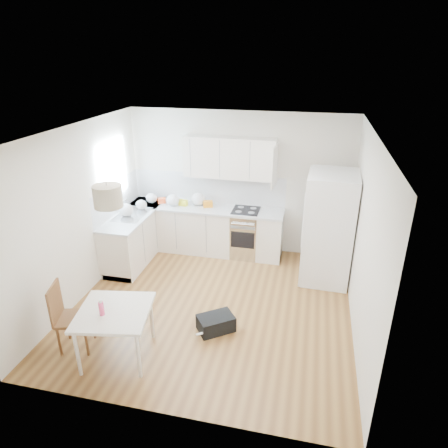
% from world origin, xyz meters
% --- Properties ---
extents(floor, '(4.20, 4.20, 0.00)m').
position_xyz_m(floor, '(0.00, 0.00, 0.00)').
color(floor, brown).
rests_on(floor, ground).
extents(ceiling, '(4.20, 4.20, 0.00)m').
position_xyz_m(ceiling, '(0.00, 0.00, 2.70)').
color(ceiling, white).
rests_on(ceiling, wall_back).
extents(wall_back, '(4.20, 0.00, 4.20)m').
position_xyz_m(wall_back, '(0.00, 2.10, 1.35)').
color(wall_back, silver).
rests_on(wall_back, floor).
extents(wall_left, '(0.00, 4.20, 4.20)m').
position_xyz_m(wall_left, '(-2.10, 0.00, 1.35)').
color(wall_left, silver).
rests_on(wall_left, floor).
extents(wall_right, '(0.00, 4.20, 4.20)m').
position_xyz_m(wall_right, '(2.10, 0.00, 1.35)').
color(wall_right, silver).
rests_on(wall_right, floor).
extents(window_glassblock, '(0.02, 1.00, 1.00)m').
position_xyz_m(window_glassblock, '(-2.09, 1.15, 1.75)').
color(window_glassblock, '#BFE0F9').
rests_on(window_glassblock, wall_left).
extents(cabinets_back, '(3.00, 0.60, 0.88)m').
position_xyz_m(cabinets_back, '(-0.60, 1.80, 0.44)').
color(cabinets_back, silver).
rests_on(cabinets_back, floor).
extents(cabinets_left, '(0.60, 1.80, 0.88)m').
position_xyz_m(cabinets_left, '(-1.80, 1.20, 0.44)').
color(cabinets_left, silver).
rests_on(cabinets_left, floor).
extents(counter_back, '(3.02, 0.64, 0.04)m').
position_xyz_m(counter_back, '(-0.60, 1.80, 0.90)').
color(counter_back, '#B7BABC').
rests_on(counter_back, cabinets_back).
extents(counter_left, '(0.64, 1.82, 0.04)m').
position_xyz_m(counter_left, '(-1.80, 1.20, 0.90)').
color(counter_left, '#B7BABC').
rests_on(counter_left, cabinets_left).
extents(backsplash_back, '(3.00, 0.01, 0.58)m').
position_xyz_m(backsplash_back, '(-0.60, 2.09, 1.21)').
color(backsplash_back, silver).
rests_on(backsplash_back, wall_back).
extents(backsplash_left, '(0.01, 1.80, 0.58)m').
position_xyz_m(backsplash_left, '(-2.09, 1.20, 1.21)').
color(backsplash_left, silver).
rests_on(backsplash_left, wall_left).
extents(upper_cabinets, '(1.70, 0.32, 0.75)m').
position_xyz_m(upper_cabinets, '(-0.15, 1.94, 1.88)').
color(upper_cabinets, silver).
rests_on(upper_cabinets, wall_back).
extents(range_oven, '(0.50, 0.61, 0.88)m').
position_xyz_m(range_oven, '(0.20, 1.80, 0.44)').
color(range_oven, silver).
rests_on(range_oven, floor).
extents(sink, '(0.50, 0.80, 0.16)m').
position_xyz_m(sink, '(-1.80, 1.15, 0.92)').
color(sink, silver).
rests_on(sink, counter_left).
extents(refrigerator, '(0.93, 0.98, 1.89)m').
position_xyz_m(refrigerator, '(1.71, 1.28, 0.94)').
color(refrigerator, white).
rests_on(refrigerator, floor).
extents(dining_table, '(1.02, 1.02, 0.70)m').
position_xyz_m(dining_table, '(-0.92, -1.35, 0.62)').
color(dining_table, beige).
rests_on(dining_table, floor).
extents(dining_chair, '(0.50, 0.50, 0.96)m').
position_xyz_m(dining_chair, '(-1.52, -1.33, 0.48)').
color(dining_chair, '#4B2B16').
rests_on(dining_chair, floor).
extents(drink_bottle, '(0.07, 0.07, 0.22)m').
position_xyz_m(drink_bottle, '(-1.01, -1.46, 0.80)').
color(drink_bottle, '#EC4173').
rests_on(drink_bottle, dining_table).
extents(gym_bag, '(0.59, 0.55, 0.23)m').
position_xyz_m(gym_bag, '(0.20, -0.57, 0.11)').
color(gym_bag, black).
rests_on(gym_bag, floor).
extents(pendant_lamp, '(0.35, 0.35, 0.25)m').
position_xyz_m(pendant_lamp, '(-0.85, -1.26, 2.18)').
color(pendant_lamp, '#B6AD8C').
rests_on(pendant_lamp, ceiling).
extents(grocery_bag_a, '(0.23, 0.19, 0.20)m').
position_xyz_m(grocery_bag_a, '(-1.68, 1.79, 1.02)').
color(grocery_bag_a, silver).
rests_on(grocery_bag_a, counter_back).
extents(grocery_bag_b, '(0.25, 0.21, 0.23)m').
position_xyz_m(grocery_bag_b, '(-1.22, 1.74, 1.03)').
color(grocery_bag_b, silver).
rests_on(grocery_bag_b, counter_back).
extents(grocery_bag_c, '(0.27, 0.23, 0.25)m').
position_xyz_m(grocery_bag_c, '(-0.75, 1.88, 1.04)').
color(grocery_bag_c, silver).
rests_on(grocery_bag_c, counter_back).
extents(grocery_bag_d, '(0.21, 0.18, 0.19)m').
position_xyz_m(grocery_bag_d, '(-1.73, 1.42, 1.01)').
color(grocery_bag_d, silver).
rests_on(grocery_bag_d, counter_back).
extents(grocery_bag_e, '(0.26, 0.22, 0.24)m').
position_xyz_m(grocery_bag_e, '(-1.86, 1.05, 1.04)').
color(grocery_bag_e, silver).
rests_on(grocery_bag_e, counter_left).
extents(snack_orange, '(0.20, 0.16, 0.12)m').
position_xyz_m(snack_orange, '(-0.54, 1.82, 0.98)').
color(snack_orange, orange).
rests_on(snack_orange, counter_back).
extents(snack_yellow, '(0.18, 0.13, 0.11)m').
position_xyz_m(snack_yellow, '(-1.03, 1.80, 0.98)').
color(snack_yellow, yellow).
rests_on(snack_yellow, counter_back).
extents(snack_red, '(0.18, 0.15, 0.10)m').
position_xyz_m(snack_red, '(-1.48, 1.83, 0.97)').
color(snack_red, '#D2421A').
rests_on(snack_red, counter_back).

